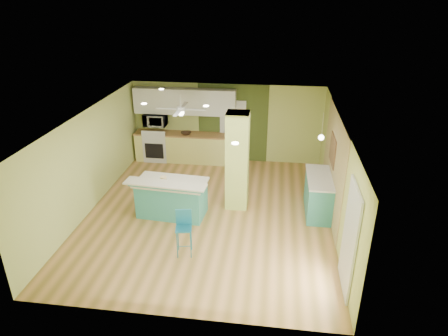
{
  "coord_description": "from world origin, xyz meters",
  "views": [
    {
      "loc": [
        1.53,
        -8.54,
        5.18
      ],
      "look_at": [
        0.33,
        0.4,
        1.09
      ],
      "focal_mm": 32.0,
      "sensor_mm": 36.0,
      "label": 1
    }
  ],
  "objects_px": {
    "side_counter": "(319,194)",
    "fruit_bowl": "(186,133)",
    "peninsula": "(171,197)",
    "bar_stool": "(184,225)",
    "canister": "(164,180)"
  },
  "relations": [
    {
      "from": "side_counter",
      "to": "fruit_bowl",
      "type": "relative_size",
      "value": 4.57
    },
    {
      "from": "peninsula",
      "to": "fruit_bowl",
      "type": "height_order",
      "value": "peninsula"
    },
    {
      "from": "bar_stool",
      "to": "side_counter",
      "type": "bearing_deg",
      "value": 25.8
    },
    {
      "from": "peninsula",
      "to": "canister",
      "type": "bearing_deg",
      "value": -152.82
    },
    {
      "from": "bar_stool",
      "to": "peninsula",
      "type": "bearing_deg",
      "value": 103.96
    },
    {
      "from": "bar_stool",
      "to": "fruit_bowl",
      "type": "xyz_separation_m",
      "value": [
        -1.01,
        4.78,
        0.31
      ]
    },
    {
      "from": "peninsula",
      "to": "canister",
      "type": "relative_size",
      "value": 12.21
    },
    {
      "from": "peninsula",
      "to": "bar_stool",
      "type": "height_order",
      "value": "peninsula"
    },
    {
      "from": "bar_stool",
      "to": "canister",
      "type": "relative_size",
      "value": 6.22
    },
    {
      "from": "bar_stool",
      "to": "fruit_bowl",
      "type": "height_order",
      "value": "fruit_bowl"
    },
    {
      "from": "peninsula",
      "to": "bar_stool",
      "type": "xyz_separation_m",
      "value": [
        0.66,
        -1.49,
        0.19
      ]
    },
    {
      "from": "side_counter",
      "to": "fruit_bowl",
      "type": "distance_m",
      "value": 4.79
    },
    {
      "from": "bar_stool",
      "to": "side_counter",
      "type": "xyz_separation_m",
      "value": [
        2.93,
        2.11,
        -0.18
      ]
    },
    {
      "from": "bar_stool",
      "to": "fruit_bowl",
      "type": "bearing_deg",
      "value": 92.05
    },
    {
      "from": "side_counter",
      "to": "peninsula",
      "type": "bearing_deg",
      "value": -170.28
    }
  ]
}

